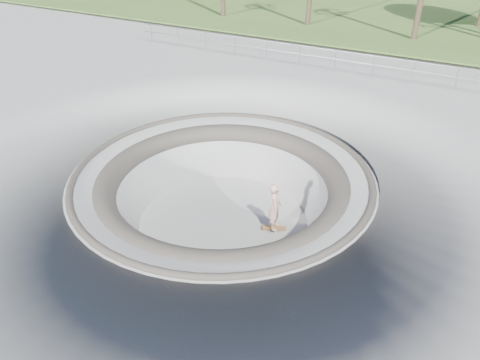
% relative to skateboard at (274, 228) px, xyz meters
% --- Properties ---
extents(ground, '(180.00, 180.00, 0.00)m').
position_rel_skateboard_xyz_m(ground, '(-1.86, -0.31, 1.83)').
color(ground, '#A7A6A1').
rests_on(ground, ground).
extents(skate_bowl, '(14.00, 14.00, 4.10)m').
position_rel_skateboard_xyz_m(skate_bowl, '(-1.86, -0.31, 0.00)').
color(skate_bowl, '#A7A6A1').
rests_on(skate_bowl, ground).
extents(distant_hills, '(103.20, 45.00, 28.60)m').
position_rel_skateboard_xyz_m(distant_hills, '(1.92, 56.86, -5.19)').
color(distant_hills, brown).
rests_on(distant_hills, ground).
extents(safety_railing, '(25.00, 0.06, 1.03)m').
position_rel_skateboard_xyz_m(safety_railing, '(-1.86, 11.69, 2.52)').
color(safety_railing, '#95999D').
rests_on(safety_railing, ground).
extents(skateboard, '(0.88, 0.55, 0.09)m').
position_rel_skateboard_xyz_m(skateboard, '(0.00, 0.00, 0.00)').
color(skateboard, olive).
rests_on(skateboard, ground).
extents(skater, '(0.65, 0.76, 1.77)m').
position_rel_skateboard_xyz_m(skater, '(-0.00, -0.00, 0.90)').
color(skater, '#D9A18D').
rests_on(skater, skateboard).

